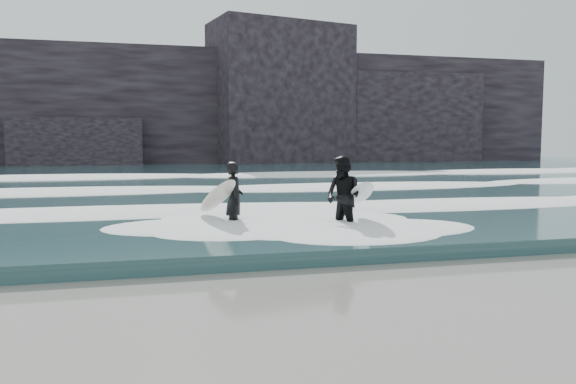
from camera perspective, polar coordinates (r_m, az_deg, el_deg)
name	(u,v)px	position (r m, az deg, el deg)	size (l,w,h in m)	color
ground	(392,324)	(6.94, 10.50, -13.02)	(120.00, 120.00, 0.00)	#8B724D
sea	(192,174)	(35.15, -9.69, 1.80)	(90.00, 52.00, 0.30)	#27494C
headland	(176,110)	(52.13, -11.29, 8.17)	(70.00, 9.00, 10.00)	black
foam_near	(252,206)	(15.34, -3.68, -1.43)	(60.00, 3.20, 0.20)	white
foam_mid	(219,186)	(22.22, -7.00, 0.63)	(60.00, 4.00, 0.24)	white
foam_far	(198,173)	(31.15, -9.10, 1.94)	(60.00, 4.80, 0.30)	white
surfer_left	(231,198)	(13.17, -5.86, -0.57)	(1.11, 1.98, 1.68)	black
surfer_right	(345,196)	(12.72, 5.78, -0.44)	(1.39, 1.84, 1.83)	black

